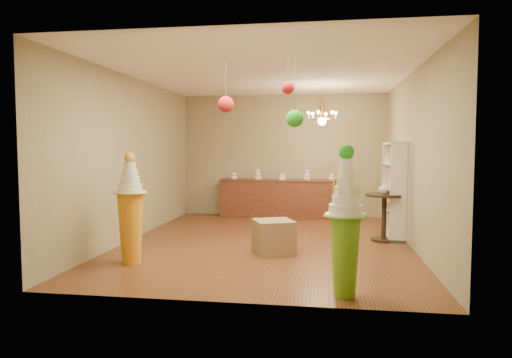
# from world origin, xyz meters

# --- Properties ---
(floor) EXTENTS (6.50, 6.50, 0.00)m
(floor) POSITION_xyz_m (0.00, 0.00, 0.00)
(floor) COLOR #5C3219
(floor) RESTS_ON ground
(ceiling) EXTENTS (6.50, 6.50, 0.00)m
(ceiling) POSITION_xyz_m (0.00, 0.00, 3.00)
(ceiling) COLOR white
(ceiling) RESTS_ON ground
(wall_back) EXTENTS (5.00, 0.04, 3.00)m
(wall_back) POSITION_xyz_m (0.00, 3.25, 1.50)
(wall_back) COLOR gray
(wall_back) RESTS_ON ground
(wall_front) EXTENTS (5.00, 0.04, 3.00)m
(wall_front) POSITION_xyz_m (0.00, -3.25, 1.50)
(wall_front) COLOR gray
(wall_front) RESTS_ON ground
(wall_left) EXTENTS (0.04, 6.50, 3.00)m
(wall_left) POSITION_xyz_m (-2.50, 0.00, 1.50)
(wall_left) COLOR gray
(wall_left) RESTS_ON ground
(wall_right) EXTENTS (0.04, 6.50, 3.00)m
(wall_right) POSITION_xyz_m (2.50, 0.00, 1.50)
(wall_right) COLOR gray
(wall_right) RESTS_ON ground
(pedestal_green) EXTENTS (0.48, 0.48, 1.74)m
(pedestal_green) POSITION_xyz_m (1.26, -2.85, 0.70)
(pedestal_green) COLOR #6EB227
(pedestal_green) RESTS_ON floor
(pedestal_orange) EXTENTS (0.53, 0.53, 1.63)m
(pedestal_orange) POSITION_xyz_m (-1.78, -1.80, 0.66)
(pedestal_orange) COLOR orange
(pedestal_orange) RESTS_ON floor
(burlap_riser) EXTENTS (0.78, 0.78, 0.54)m
(burlap_riser) POSITION_xyz_m (0.22, -0.85, 0.27)
(burlap_riser) COLOR #846748
(burlap_riser) RESTS_ON floor
(sideboard) EXTENTS (3.04, 0.54, 1.16)m
(sideboard) POSITION_xyz_m (0.00, 2.97, 0.48)
(sideboard) COLOR #5B2D1C
(sideboard) RESTS_ON floor
(shelving_unit) EXTENTS (0.33, 1.20, 1.80)m
(shelving_unit) POSITION_xyz_m (2.34, 0.80, 0.90)
(shelving_unit) COLOR beige
(shelving_unit) RESTS_ON floor
(round_table) EXTENTS (0.70, 0.70, 0.87)m
(round_table) POSITION_xyz_m (2.10, 0.41, 0.56)
(round_table) COLOR black
(round_table) RESTS_ON floor
(vase) EXTENTS (0.24, 0.24, 0.22)m
(vase) POSITION_xyz_m (2.10, 0.41, 0.97)
(vase) COLOR beige
(vase) RESTS_ON round_table
(pom_red_left) EXTENTS (0.23, 0.23, 0.79)m
(pom_red_left) POSITION_xyz_m (-0.39, -1.59, 2.33)
(pom_red_left) COLOR #423830
(pom_red_left) RESTS_ON ceiling
(pom_green_mid) EXTENTS (0.24, 0.24, 1.02)m
(pom_green_mid) POSITION_xyz_m (0.61, -1.83, 2.10)
(pom_green_mid) COLOR #423830
(pom_green_mid) RESTS_ON ceiling
(pom_red_right) EXTENTS (0.17, 0.17, 0.60)m
(pom_red_right) POSITION_xyz_m (0.54, -2.05, 2.49)
(pom_red_right) COLOR #423830
(pom_red_right) RESTS_ON ceiling
(chandelier) EXTENTS (0.80, 0.80, 0.85)m
(chandelier) POSITION_xyz_m (0.96, 1.58, 2.30)
(chandelier) COLOR #D3874A
(chandelier) RESTS_ON ceiling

